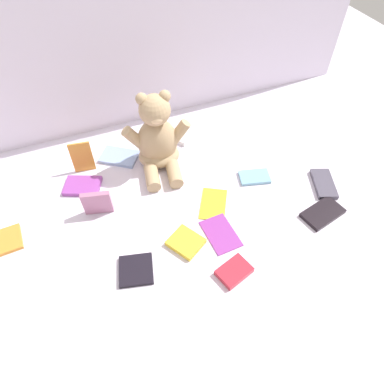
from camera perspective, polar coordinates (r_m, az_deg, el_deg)
name	(u,v)px	position (r m, az deg, el deg)	size (l,w,h in m)	color
ground_plane	(184,190)	(1.22, -1.34, 0.35)	(3.20, 3.20, 0.00)	silver
backdrop_drape	(135,29)	(1.36, -9.44, 24.95)	(1.88, 0.03, 0.74)	silver
teddy_bear	(158,140)	(1.25, -5.68, 8.52)	(0.25, 0.23, 0.30)	tan
book_case_0	(82,157)	(1.31, -17.70, 5.52)	(0.08, 0.01, 0.12)	orange
book_case_1	(184,134)	(1.43, -1.27, 9.59)	(0.07, 0.12, 0.02)	white
book_case_2	(323,213)	(1.22, 20.77, -3.28)	(0.08, 0.14, 0.01)	black
book_case_3	(254,177)	(1.27, 10.28, 2.46)	(0.07, 0.11, 0.01)	#77AECB
book_case_4	(119,157)	(1.36, -11.92, 5.72)	(0.09, 0.14, 0.01)	#8CA6D4
book_case_5	(234,271)	(1.03, 6.97, -12.88)	(0.07, 0.10, 0.02)	red
book_case_6	(186,242)	(1.08, -1.04, -8.29)	(0.09, 0.10, 0.02)	yellow
book_case_7	(136,270)	(1.05, -9.23, -12.59)	(0.10, 0.10, 0.01)	black
book_case_8	(213,204)	(1.18, 3.54, -1.94)	(0.08, 0.14, 0.01)	gold
book_case_9	(83,186)	(1.28, -17.62, 0.97)	(0.09, 0.12, 0.02)	purple
book_case_10	(97,203)	(1.16, -15.36, -1.76)	(0.09, 0.02, 0.10)	#A9698C
book_case_11	(221,233)	(1.11, 4.75, -6.82)	(0.09, 0.14, 0.01)	#8D3493
book_case_12	(324,184)	(1.31, 20.92, 1.28)	(0.07, 0.13, 0.02)	#4B4656
book_case_13	(1,242)	(1.23, -28.98, -7.29)	(0.10, 0.12, 0.01)	orange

